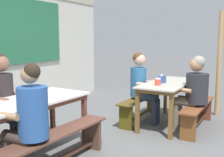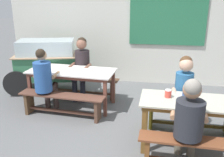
% 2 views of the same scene
% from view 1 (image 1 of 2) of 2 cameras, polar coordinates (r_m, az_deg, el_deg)
% --- Properties ---
extents(ground_plane, '(40.00, 40.00, 0.00)m').
position_cam_1_polar(ground_plane, '(4.29, 3.50, -12.71)').
color(ground_plane, '#5E5F60').
extents(backdrop_wall, '(6.59, 0.23, 2.65)m').
position_cam_1_polar(backdrop_wall, '(5.66, -21.96, 6.29)').
color(backdrop_wall, silver).
rests_on(backdrop_wall, ground_plane).
extents(dining_table_far, '(1.77, 0.89, 0.77)m').
position_cam_1_polar(dining_table_far, '(3.66, -17.33, -5.43)').
color(dining_table_far, white).
rests_on(dining_table_far, ground_plane).
extents(dining_table_near, '(1.57, 0.72, 0.77)m').
position_cam_1_polar(dining_table_near, '(4.98, 11.52, -1.72)').
color(dining_table_near, '#B9B6A3').
rests_on(dining_table_near, ground_plane).
extents(bench_far_back, '(1.69, 0.41, 0.44)m').
position_cam_1_polar(bench_far_back, '(4.17, -21.83, -9.73)').
color(bench_far_back, brown).
rests_on(bench_far_back, ground_plane).
extents(bench_far_front, '(1.65, 0.43, 0.44)m').
position_cam_1_polar(bench_far_front, '(3.41, -11.16, -13.14)').
color(bench_far_front, brown).
rests_on(bench_far_front, ground_plane).
extents(bench_near_back, '(1.49, 0.32, 0.44)m').
position_cam_1_polar(bench_near_back, '(5.24, 5.93, -5.50)').
color(bench_near_back, '#544118').
rests_on(bench_near_back, ground_plane).
extents(bench_near_front, '(1.49, 0.32, 0.44)m').
position_cam_1_polar(bench_near_front, '(4.93, 17.21, -6.61)').
color(bench_near_front, brown).
rests_on(bench_near_front, ground_plane).
extents(person_right_near_table, '(0.41, 0.54, 1.29)m').
position_cam_1_polar(person_right_near_table, '(5.02, 6.22, -0.95)').
color(person_right_near_table, '#283446').
rests_on(person_right_near_table, ground_plane).
extents(person_center_facing, '(0.44, 0.53, 1.34)m').
position_cam_1_polar(person_center_facing, '(4.03, -21.29, -3.29)').
color(person_center_facing, '#232530').
rests_on(person_center_facing, ground_plane).
extents(person_left_back_turned, '(0.43, 0.53, 1.29)m').
position_cam_1_polar(person_left_back_turned, '(3.09, -16.80, -7.35)').
color(person_left_back_turned, '#443531').
rests_on(person_left_back_turned, ground_plane).
extents(person_near_front, '(0.50, 0.56, 1.26)m').
position_cam_1_polar(person_near_front, '(4.73, 16.47, -1.87)').
color(person_near_front, '#6D6655').
rests_on(person_near_front, ground_plane).
extents(tissue_box, '(0.15, 0.12, 0.14)m').
position_cam_1_polar(tissue_box, '(4.90, 10.19, -0.14)').
color(tissue_box, '#314D8F').
rests_on(tissue_box, dining_table_near).
extents(condiment_jar, '(0.10, 0.10, 0.12)m').
position_cam_1_polar(condiment_jar, '(4.62, 9.42, -0.67)').
color(condiment_jar, '#DD473A').
rests_on(condiment_jar, dining_table_near).
extents(wooden_support_post, '(0.09, 0.09, 2.06)m').
position_cam_1_polar(wooden_support_post, '(5.81, 21.21, 2.77)').
color(wooden_support_post, tan).
rests_on(wooden_support_post, ground_plane).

